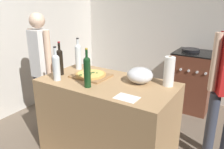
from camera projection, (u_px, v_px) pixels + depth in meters
name	position (u px, v px, depth m)	size (l,w,h in m)	color
ground_plane	(128.00, 126.00, 3.28)	(3.99, 3.43, 0.02)	#6B5B4C
kitchen_wall_rear	(169.00, 24.00, 4.03)	(3.99, 0.10, 2.60)	beige
kitchen_wall_left	(35.00, 26.00, 3.74)	(0.10, 3.43, 2.60)	beige
counter	(107.00, 119.00, 2.56)	(1.43, 0.77, 0.90)	tan
cutting_board	(91.00, 76.00, 2.56)	(0.40, 0.32, 0.02)	#9E7247
pizza	(91.00, 74.00, 2.55)	(0.34, 0.34, 0.03)	tan
mixing_bowl	(140.00, 75.00, 2.36)	(0.27, 0.27, 0.16)	#B2B2B7
paper_towel_roll	(169.00, 72.00, 2.26)	(0.10, 0.10, 0.30)	white
wine_bottle_amber	(60.00, 61.00, 2.58)	(0.07, 0.07, 0.38)	black
wine_bottle_clear	(78.00, 55.00, 2.79)	(0.08, 0.08, 0.38)	silver
wine_bottle_green	(87.00, 71.00, 2.22)	(0.07, 0.07, 0.39)	#143819
wine_bottle_dark	(56.00, 66.00, 2.41)	(0.08, 0.08, 0.37)	silver
recipe_sheet	(127.00, 98.00, 2.02)	(0.21, 0.15, 0.00)	white
stove	(192.00, 80.00, 3.68)	(0.59, 0.60, 0.98)	brown
person_in_stripes	(42.00, 67.00, 2.93)	(0.36, 0.20, 1.57)	#383D4C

